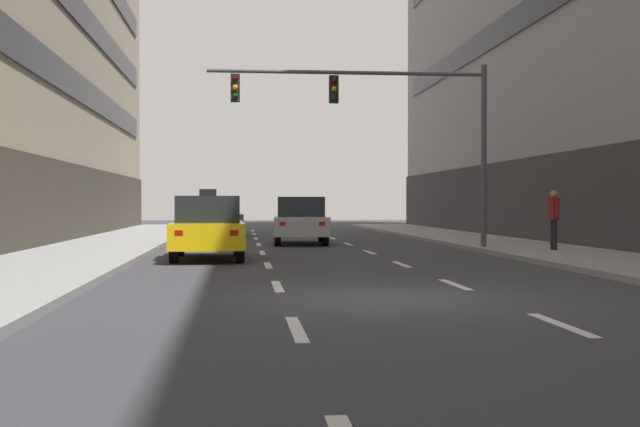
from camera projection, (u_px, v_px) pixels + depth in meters
ground_plane at (387, 298)px, 12.88m from camera, size 120.00×120.00×0.00m
lane_stripe_l1_s3 at (296, 329)px, 9.74m from camera, size 0.16×2.00×0.01m
lane_stripe_l1_s4 at (277, 286)px, 14.71m from camera, size 0.16×2.00×0.01m
lane_stripe_l1_s5 at (268, 265)px, 19.69m from camera, size 0.16×2.00×0.01m
lane_stripe_l1_s6 at (262, 253)px, 24.67m from camera, size 0.16×2.00×0.01m
lane_stripe_l1_s7 at (259, 244)px, 29.64m from camera, size 0.16×2.00×0.01m
lane_stripe_l1_s8 at (256, 238)px, 34.62m from camera, size 0.16×2.00×0.01m
lane_stripe_l1_s9 at (254, 234)px, 39.59m from camera, size 0.16×2.00×0.01m
lane_stripe_l1_s10 at (252, 231)px, 44.57m from camera, size 0.16×2.00×0.01m
lane_stripe_l2_s3 at (561, 325)px, 10.06m from camera, size 0.16×2.00×0.01m
lane_stripe_l2_s4 at (455, 284)px, 15.03m from camera, size 0.16×2.00×0.01m
lane_stripe_l2_s5 at (401, 264)px, 20.01m from camera, size 0.16×2.00×0.01m
lane_stripe_l2_s6 at (369, 252)px, 24.99m from camera, size 0.16×2.00×0.01m
lane_stripe_l2_s7 at (348, 244)px, 29.96m from camera, size 0.16×2.00×0.01m
lane_stripe_l2_s8 at (333, 238)px, 34.94m from camera, size 0.16×2.00×0.01m
lane_stripe_l2_s9 at (321, 234)px, 39.91m from camera, size 0.16×2.00×0.01m
lane_stripe_l2_s10 at (312, 230)px, 44.89m from camera, size 0.16×2.00×0.01m
taxi_driving_0 at (208, 228)px, 21.81m from camera, size 1.98×4.55×1.88m
car_driving_1 at (220, 218)px, 36.97m from camera, size 2.12×4.68×1.72m
car_driving_2 at (301, 221)px, 30.01m from camera, size 2.15×4.70×1.73m
traffic_signal_0 at (385, 112)px, 25.25m from camera, size 8.71×0.35×5.70m
pedestrian_0 at (554, 215)px, 23.73m from camera, size 0.23×0.53×1.74m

